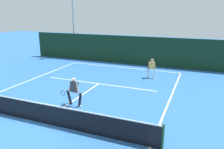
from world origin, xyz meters
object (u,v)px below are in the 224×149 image
player_near (74,90)px  player_far (152,68)px  tennis_ball_extra (100,95)px  light_pole (73,11)px  tennis_ball (100,105)px

player_near → player_far: bearing=-102.7°
player_far → tennis_ball_extra: bearing=56.3°
light_pole → player_far: bearing=-26.1°
tennis_ball_extra → player_near: bearing=-108.1°
player_near → tennis_ball_extra: (0.64, 1.96, -0.87)m
player_far → tennis_ball: size_ratio=23.98×
player_far → tennis_ball: player_far is taller
player_far → light_pole: bearing=-36.0°
tennis_ball_extra → light_pole: bearing=128.3°
player_near → light_pole: (-7.23, 11.91, 4.30)m
tennis_ball → tennis_ball_extra: same height
player_far → tennis_ball: 6.70m
player_near → tennis_ball_extra: size_ratio=24.97×
player_near → tennis_ball_extra: 2.24m
player_near → player_far: 7.53m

